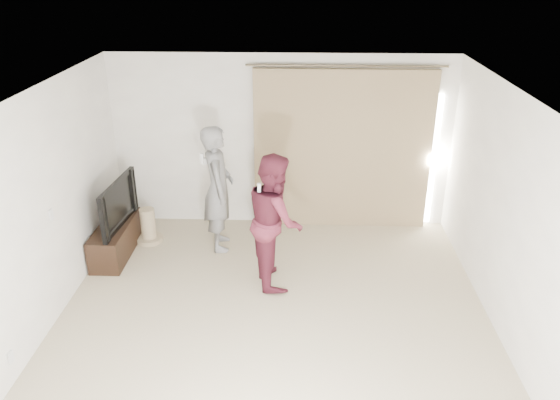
% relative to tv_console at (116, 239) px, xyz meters
% --- Properties ---
extents(floor, '(5.50, 5.50, 0.00)m').
position_rel_tv_console_xyz_m(floor, '(2.27, -1.63, -0.23)').
color(floor, tan).
rests_on(floor, ground).
extents(wall_back, '(5.00, 0.04, 2.60)m').
position_rel_tv_console_xyz_m(wall_back, '(2.27, 1.12, 1.07)').
color(wall_back, white).
rests_on(wall_back, ground).
extents(wall_left, '(0.04, 5.50, 2.60)m').
position_rel_tv_console_xyz_m(wall_left, '(-0.23, -1.63, 1.07)').
color(wall_left, white).
rests_on(wall_left, ground).
extents(ceiling, '(5.00, 5.50, 0.01)m').
position_rel_tv_console_xyz_m(ceiling, '(2.27, -1.63, 2.37)').
color(ceiling, silver).
rests_on(ceiling, wall_back).
extents(curtain, '(2.80, 0.11, 2.46)m').
position_rel_tv_console_xyz_m(curtain, '(3.18, 1.05, 0.98)').
color(curtain, tan).
rests_on(curtain, ground).
extents(tv_console, '(0.41, 1.18, 0.45)m').
position_rel_tv_console_xyz_m(tv_console, '(0.00, 0.00, 0.00)').
color(tv_console, black).
rests_on(tv_console, ground).
extents(tv, '(0.24, 1.14, 0.65)m').
position_rel_tv_console_xyz_m(tv, '(0.00, 0.00, 0.55)').
color(tv, black).
rests_on(tv, tv_console).
extents(scratching_post, '(0.39, 0.39, 0.51)m').
position_rel_tv_console_xyz_m(scratching_post, '(0.36, 0.38, -0.02)').
color(scratching_post, tan).
rests_on(scratching_post, ground).
extents(person_man, '(0.52, 0.71, 1.79)m').
position_rel_tv_console_xyz_m(person_man, '(1.42, 0.29, 0.67)').
color(person_man, slate).
rests_on(person_man, ground).
extents(person_woman, '(0.82, 0.96, 1.71)m').
position_rel_tv_console_xyz_m(person_woman, '(2.25, -0.57, 0.63)').
color(person_woman, maroon).
rests_on(person_woman, ground).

